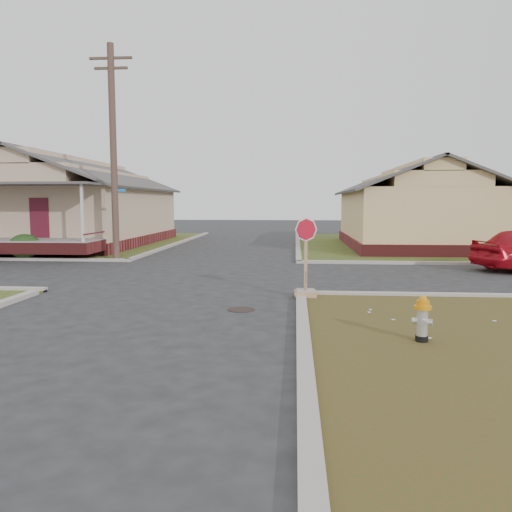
{
  "coord_description": "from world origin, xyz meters",
  "views": [
    {
      "loc": [
        3.44,
        -11.82,
        2.48
      ],
      "look_at": [
        2.43,
        1.0,
        1.1
      ],
      "focal_mm": 35.0,
      "sensor_mm": 36.0,
      "label": 1
    }
  ],
  "objects": [
    {
      "name": "stop_sign",
      "position": [
        3.72,
        1.06,
        0.49
      ],
      "size": [
        0.58,
        0.57,
        2.05
      ],
      "rotation": [
        0.0,
        0.0,
        0.03
      ],
      "color": "tan",
      "rests_on": "ground"
    },
    {
      "name": "utility_pole",
      "position": [
        -4.2,
        8.9,
        4.66
      ],
      "size": [
        1.8,
        0.28,
        9.0
      ],
      "color": "#483229",
      "rests_on": "ground"
    },
    {
      "name": "fire_hydrant",
      "position": [
        5.67,
        -3.05,
        0.5
      ],
      "size": [
        0.3,
        0.3,
        0.81
      ],
      "rotation": [
        0.0,
        0.0,
        -0.4
      ],
      "color": "black",
      "rests_on": "ground"
    },
    {
      "name": "verge_far_left",
      "position": [
        -13.0,
        18.0,
        0.03
      ],
      "size": [
        19.0,
        19.0,
        0.05
      ],
      "primitive_type": "cube",
      "color": "#354819",
      "rests_on": "ground"
    },
    {
      "name": "ground",
      "position": [
        0.0,
        0.0,
        0.0
      ],
      "size": [
        120.0,
        120.0,
        0.0
      ],
      "primitive_type": "plane",
      "color": "#242526",
      "rests_on": "ground"
    },
    {
      "name": "corner_house",
      "position": [
        -10.0,
        16.68,
        2.28
      ],
      "size": [
        10.1,
        15.5,
        5.3
      ],
      "color": "maroon",
      "rests_on": "ground"
    },
    {
      "name": "curbs",
      "position": [
        0.0,
        5.0,
        0.0
      ],
      "size": [
        80.0,
        40.0,
        0.12
      ],
      "primitive_type": null,
      "color": "#AAA199",
      "rests_on": "ground"
    },
    {
      "name": "manhole",
      "position": [
        2.2,
        -0.5,
        0.01
      ],
      "size": [
        0.64,
        0.64,
        0.01
      ],
      "primitive_type": "cylinder",
      "color": "black",
      "rests_on": "ground"
    },
    {
      "name": "side_house_yellow",
      "position": [
        10.0,
        16.5,
        2.19
      ],
      "size": [
        7.6,
        11.6,
        4.7
      ],
      "color": "maroon",
      "rests_on": "ground"
    },
    {
      "name": "hedge_right",
      "position": [
        -8.28,
        8.89,
        0.59
      ],
      "size": [
        1.42,
        1.16,
        1.08
      ],
      "primitive_type": "ellipsoid",
      "color": "#1B3613",
      "rests_on": "verge_far_left"
    }
  ]
}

